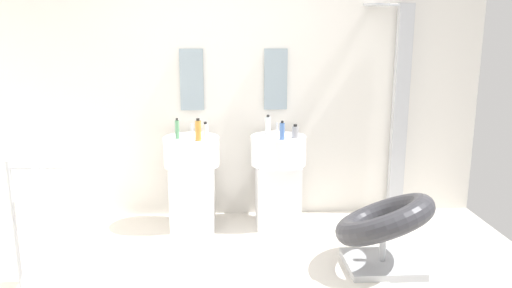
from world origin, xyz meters
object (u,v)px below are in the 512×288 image
(lounge_chair, at_px, (384,225))
(soap_bottle_clear, at_px, (268,125))
(shower_column, at_px, (399,107))
(soap_bottle_amber, at_px, (198,130))
(soap_bottle_white, at_px, (205,131))
(pedestal_sink_right, at_px, (278,176))
(towel_rack, at_px, (35,206))
(pedestal_sink_left, at_px, (192,178))
(soap_bottle_blue, at_px, (282,131))
(soap_bottle_grey, at_px, (295,132))
(soap_bottle_green, at_px, (177,129))

(lounge_chair, distance_m, soap_bottle_clear, 1.44)
(shower_column, height_order, soap_bottle_amber, shower_column)
(soap_bottle_white, bearing_deg, pedestal_sink_right, 5.73)
(lounge_chair, distance_m, towel_rack, 2.53)
(pedestal_sink_left, distance_m, pedestal_sink_right, 0.79)
(pedestal_sink_left, height_order, soap_bottle_clear, soap_bottle_clear)
(pedestal_sink_left, distance_m, soap_bottle_amber, 0.50)
(lounge_chair, xyz_separation_m, soap_bottle_clear, (-0.81, 1.03, 0.59))
(pedestal_sink_right, distance_m, soap_bottle_blue, 0.49)
(soap_bottle_blue, bearing_deg, shower_column, 19.06)
(pedestal_sink_left, bearing_deg, soap_bottle_white, -26.40)
(soap_bottle_grey, bearing_deg, shower_column, 18.15)
(towel_rack, relative_size, soap_bottle_white, 6.28)
(pedestal_sink_left, relative_size, pedestal_sink_right, 1.00)
(pedestal_sink_left, xyz_separation_m, soap_bottle_blue, (0.81, -0.15, 0.46))
(pedestal_sink_left, relative_size, soap_bottle_grey, 7.71)
(soap_bottle_green, height_order, soap_bottle_grey, soap_bottle_green)
(soap_bottle_grey, bearing_deg, lounge_chair, -55.84)
(shower_column, relative_size, soap_bottle_grey, 16.49)
(lounge_chair, relative_size, soap_bottle_white, 7.20)
(pedestal_sink_right, xyz_separation_m, towel_rack, (-1.79, -1.14, 0.15))
(pedestal_sink_right, xyz_separation_m, soap_bottle_blue, (0.02, -0.15, 0.46))
(soap_bottle_green, bearing_deg, soap_bottle_white, -1.27)
(shower_column, relative_size, lounge_chair, 1.88)
(soap_bottle_green, relative_size, soap_bottle_clear, 1.02)
(soap_bottle_green, distance_m, soap_bottle_grey, 1.05)
(soap_bottle_green, height_order, soap_bottle_white, soap_bottle_green)
(pedestal_sink_left, bearing_deg, soap_bottle_blue, -10.68)
(soap_bottle_clear, xyz_separation_m, soap_bottle_grey, (0.23, -0.18, -0.03))
(lounge_chair, distance_m, soap_bottle_green, 1.94)
(pedestal_sink_right, xyz_separation_m, soap_bottle_white, (-0.66, -0.07, 0.45))
(pedestal_sink_right, height_order, soap_bottle_clear, soap_bottle_clear)
(pedestal_sink_right, height_order, soap_bottle_white, soap_bottle_white)
(pedestal_sink_left, relative_size, soap_bottle_green, 5.18)
(towel_rack, height_order, soap_bottle_grey, soap_bottle_grey)
(soap_bottle_white, xyz_separation_m, soap_bottle_amber, (-0.06, -0.09, 0.02))
(towel_rack, xyz_separation_m, soap_bottle_grey, (1.93, 1.05, 0.28))
(lounge_chair, height_order, soap_bottle_white, soap_bottle_white)
(pedestal_sink_left, relative_size, towel_rack, 1.01)
(lounge_chair, bearing_deg, soap_bottle_amber, 151.33)
(soap_bottle_amber, bearing_deg, soap_bottle_clear, 21.41)
(towel_rack, relative_size, soap_bottle_amber, 4.83)
(shower_column, relative_size, soap_bottle_white, 13.55)
(soap_bottle_blue, height_order, soap_bottle_grey, soap_bottle_blue)
(pedestal_sink_right, bearing_deg, soap_bottle_blue, -83.73)
(soap_bottle_grey, bearing_deg, soap_bottle_amber, -175.82)
(towel_rack, height_order, soap_bottle_amber, soap_bottle_amber)
(soap_bottle_clear, height_order, soap_bottle_grey, soap_bottle_clear)
(soap_bottle_amber, bearing_deg, soap_bottle_blue, 0.10)
(soap_bottle_clear, relative_size, soap_bottle_grey, 1.46)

